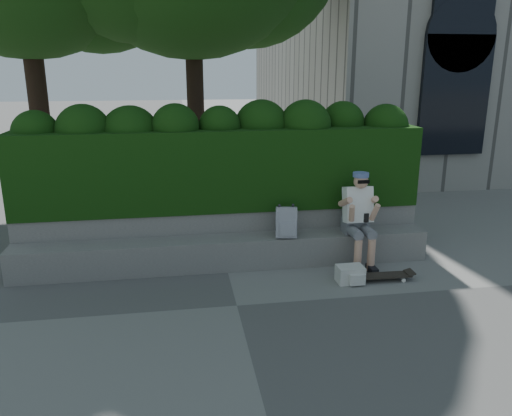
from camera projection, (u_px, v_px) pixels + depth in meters
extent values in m
plane|color=slate|center=(237.00, 306.00, 6.12)|extent=(80.00, 80.00, 0.00)
cube|color=gray|center=(226.00, 252.00, 7.25)|extent=(6.00, 0.45, 0.45)
cube|color=gray|center=(223.00, 232.00, 7.66)|extent=(6.00, 0.50, 0.75)
cube|color=black|center=(220.00, 167.00, 7.61)|extent=(6.00, 1.00, 1.20)
cylinder|color=black|center=(196.00, 124.00, 10.53)|extent=(0.35, 0.35, 3.34)
cylinder|color=black|center=(42.00, 131.00, 10.05)|extent=(0.38, 0.38, 3.16)
cube|color=slate|center=(355.00, 225.00, 7.40)|extent=(0.36, 0.26, 0.22)
cube|color=white|center=(358.00, 204.00, 7.25)|extent=(0.40, 0.32, 0.55)
sphere|color=tan|center=(361.00, 181.00, 7.08)|extent=(0.21, 0.21, 0.21)
cylinder|color=#576BA0|center=(361.00, 175.00, 7.08)|extent=(0.23, 0.23, 0.06)
cube|color=black|center=(366.00, 218.00, 6.94)|extent=(0.07, 0.02, 0.13)
cylinder|color=tan|center=(358.00, 256.00, 7.06)|extent=(0.11, 0.11, 0.47)
cylinder|color=tan|center=(371.00, 255.00, 7.09)|extent=(0.11, 0.11, 0.47)
cube|color=black|center=(358.00, 270.00, 7.05)|extent=(0.10, 0.26, 0.10)
cube|color=black|center=(372.00, 270.00, 7.08)|extent=(0.10, 0.26, 0.10)
cube|color=black|center=(381.00, 276.00, 6.82)|extent=(0.82, 0.23, 0.02)
cylinder|color=silver|center=(363.00, 282.00, 6.71)|extent=(0.06, 0.03, 0.06)
cylinder|color=silver|center=(359.00, 277.00, 6.88)|extent=(0.06, 0.03, 0.06)
cylinder|color=silver|center=(403.00, 280.00, 6.78)|extent=(0.06, 0.03, 0.06)
cylinder|color=silver|center=(398.00, 275.00, 6.95)|extent=(0.06, 0.03, 0.06)
cube|color=silver|center=(286.00, 222.00, 7.16)|extent=(0.33, 0.22, 0.44)
cube|color=silver|center=(350.00, 274.00, 6.76)|extent=(0.36, 0.26, 0.23)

